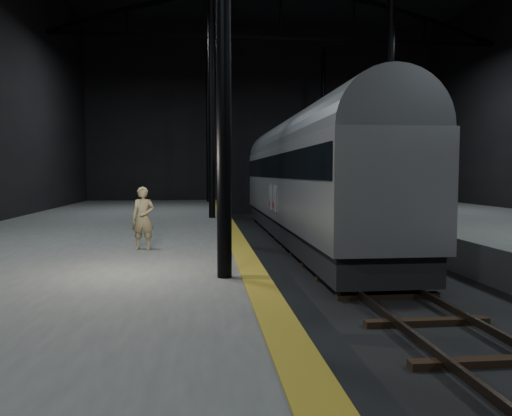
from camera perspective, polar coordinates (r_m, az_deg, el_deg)
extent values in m
plane|color=black|center=(13.76, 11.82, -8.05)|extent=(44.00, 44.00, 0.00)
cube|color=#4B4B48|center=(13.43, -20.45, -6.35)|extent=(9.00, 43.80, 1.00)
cube|color=olive|center=(12.97, -1.95, -4.20)|extent=(0.50, 43.80, 0.01)
cube|color=#3F3328|center=(13.53, 8.91, -7.49)|extent=(0.08, 43.00, 0.14)
cube|color=#3F3328|center=(13.97, 14.67, -7.21)|extent=(0.08, 43.00, 0.14)
cube|color=black|center=(13.75, 11.83, -7.81)|extent=(2.40, 42.00, 0.12)
cylinder|color=black|center=(21.04, -5.13, 12.58)|extent=(0.26, 0.26, 10.00)
cylinder|color=black|center=(22.50, 15.07, 11.90)|extent=(0.26, 0.26, 10.00)
cylinder|color=black|center=(32.95, -5.49, 9.46)|extent=(0.26, 0.26, 10.00)
cylinder|color=black|center=(33.90, 7.64, 9.29)|extent=(0.26, 0.26, 10.00)
cube|color=black|center=(28.05, 2.82, 18.76)|extent=(23.60, 0.15, 0.18)
cube|color=#ABAEB3|center=(20.40, 5.72, 2.83)|extent=(2.78, 19.18, 2.88)
cube|color=black|center=(20.52, 5.69, -2.21)|extent=(2.54, 18.80, 0.82)
cube|color=black|center=(20.40, 5.74, 4.72)|extent=(2.84, 18.89, 0.86)
cylinder|color=slate|center=(20.43, 5.75, 6.87)|extent=(2.73, 18.99, 2.73)
cube|color=black|center=(14.13, 11.27, -6.54)|extent=(1.73, 2.11, 0.34)
cube|color=black|center=(27.13, 2.79, -1.43)|extent=(1.73, 2.11, 0.34)
cube|color=silver|center=(19.23, 2.15, 1.06)|extent=(0.04, 0.72, 1.01)
cube|color=silver|center=(20.37, 1.69, 1.23)|extent=(0.04, 0.72, 1.01)
cylinder|color=#A51F14|center=(19.41, 2.02, 0.38)|extent=(0.03, 0.25, 0.25)
cylinder|color=#A51F14|center=(20.55, 1.56, 0.59)|extent=(0.03, 0.25, 0.25)
imported|color=tan|center=(12.45, -12.77, -1.12)|extent=(0.61, 0.45, 1.53)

